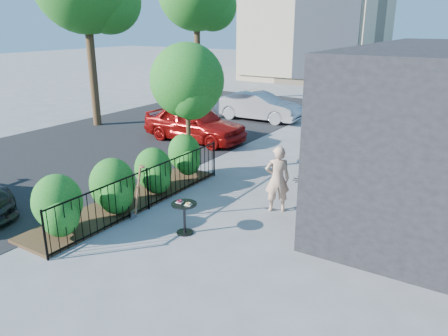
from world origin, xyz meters
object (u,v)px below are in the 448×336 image
Objects in this scene: patio_tree at (188,85)px; car_silver at (259,106)px; cafe_table at (184,213)px; car_red at (195,123)px; woman at (277,179)px; shovel at (137,196)px.

patio_tree reaches higher than car_silver.
cafe_table is 0.18× the size of car_red.
patio_tree is 0.95× the size of car_silver.
car_silver is (0.29, 4.85, -0.05)m from car_red.
cafe_table is 2.56m from woman.
car_red is at bearing -70.36° from woman.
cafe_table is at bearing -144.18° from car_red.
patio_tree is 2.70× the size of shovel.
patio_tree is 8.69m from car_silver.
shovel is at bearing 9.47° from woman.
woman is 1.15× the size of shovel.
shovel is 0.35× the size of car_silver.
cafe_table is at bearing -161.50° from car_silver.
patio_tree is 2.34× the size of woman.
shovel is at bearing -73.94° from patio_tree.
woman is at bearing -126.23° from car_red.
car_silver is at bearing 104.30° from shovel.
car_red is at bearing 115.67° from shovel.
woman is (3.51, -1.10, -1.92)m from patio_tree.
shovel is (-2.54, -2.30, -0.20)m from woman.
shovel is 0.34× the size of car_red.
woman is 0.41× the size of car_silver.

